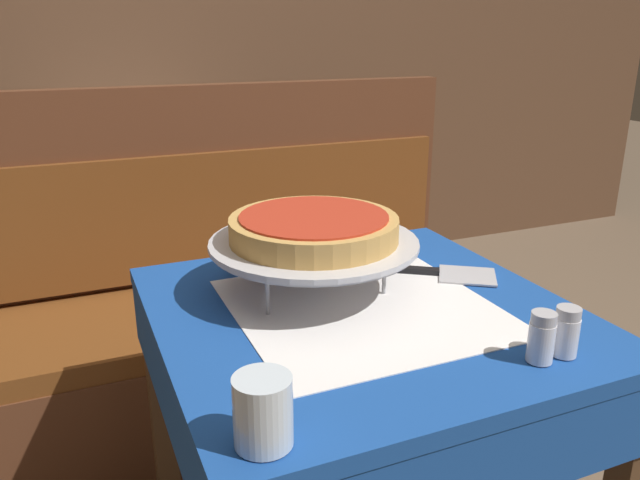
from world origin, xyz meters
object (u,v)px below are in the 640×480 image
Objects in this scene: booth_bench at (246,329)px; pizza_pan_stand at (314,245)px; napkin_holder at (290,234)px; dining_table_front at (361,357)px; water_glass_near at (263,411)px; salt_shaker at (542,337)px; deep_dish_pizza at (314,228)px; dining_table_rear at (140,181)px; pepper_shaker at (566,332)px; condiment_caddy at (127,153)px; pizza_server at (437,273)px.

pizza_pan_stand is (-0.06, -0.71, 0.52)m from booth_bench.
dining_table_front is at bearing -86.59° from napkin_holder.
water_glass_near is 0.46m from salt_shaker.
booth_bench is 0.88m from pizza_pan_stand.
dining_table_front is 9.17× the size of salt_shaker.
deep_dish_pizza is 3.97× the size of salt_shaker.
deep_dish_pizza reaches higher than pizza_pan_stand.
deep_dish_pizza is at bearing 60.03° from water_glass_near.
salt_shaker reaches higher than dining_table_rear.
pizza_pan_stand is 0.47m from pepper_shaker.
pepper_shaker is 1.85m from condiment_caddy.
dining_table_rear is at bearing 97.60° from napkin_holder.
salt_shaker is 0.64m from napkin_holder.
condiment_caddy is (-0.46, 1.43, 0.04)m from pizza_server.
dining_table_rear is at bearing 101.96° from pepper_shaker.
deep_dish_pizza is at bearing 116.27° from dining_table_front.
napkin_holder reaches higher than dining_table_front.
dining_table_rear is 2.84× the size of pizza_server.
pizza_pan_stand is 0.28m from pizza_server.
pepper_shaker is at bearing 0.00° from salt_shaker.
water_glass_near is (-0.24, -0.42, -0.08)m from deep_dish_pizza.
pizza_server is 0.34m from napkin_holder.
pizza_server is at bearing -73.98° from booth_bench.
pizza_pan_stand is 1.56× the size of pizza_server.
booth_bench is at bearing 85.40° from deep_dish_pizza.
dining_table_rear is at bearing 95.23° from deep_dish_pizza.
water_glass_near reaches higher than dining_table_front.
napkin_holder reaches higher than pizza_server.
booth_bench is at bearing 89.71° from dining_table_front.
salt_shaker is 0.81× the size of napkin_holder.
dining_table_front is at bearing -90.29° from booth_bench.
dining_table_rear is 2.28× the size of deep_dish_pizza.
pizza_server is (0.27, -0.02, -0.09)m from pizza_pan_stand.
napkin_holder reaches higher than salt_shaker.
salt_shaker is at bearing -98.27° from pizza_server.
pizza_pan_stand is 1.25× the size of deep_dish_pizza.
pepper_shaker is at bearing -79.37° from booth_bench.
pepper_shaker is 0.46× the size of condiment_caddy.
water_glass_near is at bearing -119.97° from pizza_pan_stand.
pizza_pan_stand is (-0.05, 0.11, 0.20)m from dining_table_front.
dining_table_front is 1.62m from dining_table_rear.
pepper_shaker is at bearing -55.98° from pizza_pan_stand.
dining_table_front is 0.45m from water_glass_near.
water_glass_near reaches higher than pepper_shaker.
deep_dish_pizza is at bearing -82.36° from condiment_caddy.
pizza_pan_stand is 4.95× the size of salt_shaker.
booth_bench is 19.30× the size of pepper_shaker.
pizza_pan_stand is 2.27× the size of condiment_caddy.
booth_bench is at bearing 85.40° from pizza_pan_stand.
pizza_server is (0.22, 0.08, 0.11)m from dining_table_front.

